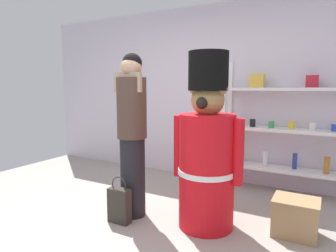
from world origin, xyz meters
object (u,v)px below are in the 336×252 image
object	(u,v)px
merchandise_shelf	(280,126)
shopping_bag	(119,205)
teddy_bear_guard	(207,154)
display_crate	(295,217)
person_shopper	(132,132)

from	to	relation	value
merchandise_shelf	shopping_bag	size ratio (longest dim) A/B	3.59
teddy_bear_guard	display_crate	xyz separation A→B (m)	(0.81, 0.24, -0.57)
merchandise_shelf	person_shopper	xyz separation A→B (m)	(-1.27, -1.52, 0.03)
merchandise_shelf	teddy_bear_guard	xyz separation A→B (m)	(-0.48, -1.38, -0.14)
shopping_bag	display_crate	world-z (taller)	shopping_bag
person_shopper	display_crate	world-z (taller)	person_shopper
teddy_bear_guard	shopping_bag	world-z (taller)	teddy_bear_guard
merchandise_shelf	display_crate	size ratio (longest dim) A/B	4.29
shopping_bag	teddy_bear_guard	bearing A→B (deg)	24.02
merchandise_shelf	teddy_bear_guard	bearing A→B (deg)	-109.20
person_shopper	display_crate	size ratio (longest dim) A/B	4.26
merchandise_shelf	shopping_bag	xyz separation A→B (m)	(-1.29, -1.74, -0.70)
merchandise_shelf	shopping_bag	world-z (taller)	merchandise_shelf
teddy_bear_guard	shopping_bag	xyz separation A→B (m)	(-0.81, -0.36, -0.55)
merchandise_shelf	shopping_bag	distance (m)	2.27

